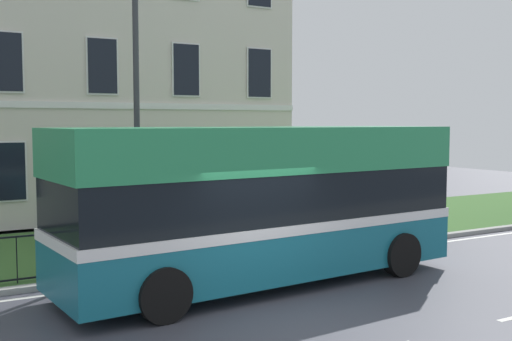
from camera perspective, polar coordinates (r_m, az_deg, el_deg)
The scene contains 5 objects.
ground_plane at distance 11.95m, azimuth 0.01°, elevation -11.97°, with size 60.00×56.00×0.18m.
georgian_townhouse at distance 24.75m, azimuth -20.18°, elevation 11.58°, with size 17.55×9.22×12.78m.
iron_verge_railing at distance 14.03m, azimuth -11.85°, elevation -6.92°, with size 12.67×0.04×0.97m.
single_decker_bus at distance 12.90m, azimuth 0.75°, elevation -2.90°, with size 8.82×3.13×3.26m.
street_lamp_post at distance 14.84m, azimuth -10.91°, elevation 7.76°, with size 0.36×0.24×7.24m.
Camera 1 is at (-5.69, -8.70, 3.37)m, focal length 43.67 mm.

